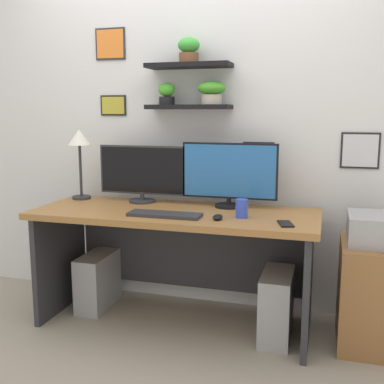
{
  "coord_description": "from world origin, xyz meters",
  "views": [
    {
      "loc": [
        0.9,
        -2.72,
        1.36
      ],
      "look_at": [
        0.1,
        0.05,
        0.87
      ],
      "focal_mm": 43.62,
      "sensor_mm": 36.0,
      "label": 1
    }
  ],
  "objects_px": {
    "keyboard": "(165,215)",
    "computer_mouse": "(218,217)",
    "desk_lamp": "(79,145)",
    "desk": "(177,240)",
    "drawer_cabinet": "(378,295)",
    "monitor_left": "(142,173)",
    "computer_tower_left": "(98,280)",
    "water_cup": "(242,208)",
    "cell_phone": "(286,224)",
    "computer_tower_right": "(277,305)",
    "monitor_right": "(229,174)",
    "printer": "(382,230)"
  },
  "relations": [
    {
      "from": "desk_lamp",
      "to": "computer_tower_left",
      "type": "relative_size",
      "value": 1.23
    },
    {
      "from": "monitor_left",
      "to": "water_cup",
      "type": "xyz_separation_m",
      "value": [
        0.74,
        -0.29,
        -0.15
      ]
    },
    {
      "from": "drawer_cabinet",
      "to": "desk",
      "type": "bearing_deg",
      "value": -179.81
    },
    {
      "from": "water_cup",
      "to": "computer_tower_right",
      "type": "height_order",
      "value": "water_cup"
    },
    {
      "from": "drawer_cabinet",
      "to": "printer",
      "type": "height_order",
      "value": "printer"
    },
    {
      "from": "monitor_left",
      "to": "desk_lamp",
      "type": "xyz_separation_m",
      "value": [
        -0.46,
        -0.01,
        0.18
      ]
    },
    {
      "from": "desk_lamp",
      "to": "computer_mouse",
      "type": "bearing_deg",
      "value": -18.72
    },
    {
      "from": "desk",
      "to": "keyboard",
      "type": "xyz_separation_m",
      "value": [
        -0.01,
        -0.22,
        0.21
      ]
    },
    {
      "from": "monitor_right",
      "to": "keyboard",
      "type": "height_order",
      "value": "monitor_right"
    },
    {
      "from": "monitor_left",
      "to": "keyboard",
      "type": "xyz_separation_m",
      "value": [
        0.3,
        -0.38,
        -0.19
      ]
    },
    {
      "from": "monitor_left",
      "to": "cell_phone",
      "type": "height_order",
      "value": "monitor_left"
    },
    {
      "from": "desk_lamp",
      "to": "printer",
      "type": "distance_m",
      "value": 2.05
    },
    {
      "from": "desk",
      "to": "computer_tower_right",
      "type": "distance_m",
      "value": 0.74
    },
    {
      "from": "desk",
      "to": "printer",
      "type": "height_order",
      "value": "printer"
    },
    {
      "from": "desk_lamp",
      "to": "water_cup",
      "type": "height_order",
      "value": "desk_lamp"
    },
    {
      "from": "desk",
      "to": "computer_tower_left",
      "type": "height_order",
      "value": "desk"
    },
    {
      "from": "desk",
      "to": "water_cup",
      "type": "xyz_separation_m",
      "value": [
        0.44,
        -0.13,
        0.26
      ]
    },
    {
      "from": "computer_mouse",
      "to": "water_cup",
      "type": "relative_size",
      "value": 0.82
    },
    {
      "from": "monitor_right",
      "to": "printer",
      "type": "xyz_separation_m",
      "value": [
        0.93,
        -0.16,
        -0.27
      ]
    },
    {
      "from": "keyboard",
      "to": "printer",
      "type": "height_order",
      "value": "printer"
    },
    {
      "from": "desk_lamp",
      "to": "water_cup",
      "type": "relative_size",
      "value": 4.48
    },
    {
      "from": "monitor_left",
      "to": "keyboard",
      "type": "height_order",
      "value": "monitor_left"
    },
    {
      "from": "monitor_left",
      "to": "monitor_right",
      "type": "relative_size",
      "value": 0.98
    },
    {
      "from": "keyboard",
      "to": "water_cup",
      "type": "height_order",
      "value": "water_cup"
    },
    {
      "from": "water_cup",
      "to": "drawer_cabinet",
      "type": "xyz_separation_m",
      "value": [
        0.79,
        0.13,
        -0.5
      ]
    },
    {
      "from": "water_cup",
      "to": "computer_tower_left",
      "type": "relative_size",
      "value": 0.27
    },
    {
      "from": "desk",
      "to": "monitor_right",
      "type": "height_order",
      "value": "monitor_right"
    },
    {
      "from": "keyboard",
      "to": "printer",
      "type": "xyz_separation_m",
      "value": [
        1.24,
        0.22,
        -0.06
      ]
    },
    {
      "from": "water_cup",
      "to": "computer_tower_right",
      "type": "relative_size",
      "value": 0.27
    },
    {
      "from": "desk",
      "to": "desk_lamp",
      "type": "xyz_separation_m",
      "value": [
        -0.77,
        0.15,
        0.59
      ]
    },
    {
      "from": "monitor_left",
      "to": "desk",
      "type": "bearing_deg",
      "value": -27.84
    },
    {
      "from": "computer_mouse",
      "to": "computer_tower_left",
      "type": "xyz_separation_m",
      "value": [
        -0.92,
        0.27,
        -0.57
      ]
    },
    {
      "from": "monitor_right",
      "to": "computer_tower_left",
      "type": "height_order",
      "value": "monitor_right"
    },
    {
      "from": "desk_lamp",
      "to": "desk",
      "type": "bearing_deg",
      "value": -10.88
    },
    {
      "from": "keyboard",
      "to": "computer_mouse",
      "type": "height_order",
      "value": "computer_mouse"
    },
    {
      "from": "keyboard",
      "to": "computer_tower_left",
      "type": "distance_m",
      "value": 0.87
    },
    {
      "from": "keyboard",
      "to": "desk_lamp",
      "type": "distance_m",
      "value": 0.92
    },
    {
      "from": "desk_lamp",
      "to": "computer_tower_right",
      "type": "height_order",
      "value": "desk_lamp"
    },
    {
      "from": "computer_mouse",
      "to": "desk_lamp",
      "type": "distance_m",
      "value": 1.2
    },
    {
      "from": "monitor_right",
      "to": "printer",
      "type": "distance_m",
      "value": 0.98
    },
    {
      "from": "desk",
      "to": "drawer_cabinet",
      "type": "distance_m",
      "value": 1.25
    },
    {
      "from": "monitor_left",
      "to": "computer_tower_left",
      "type": "relative_size",
      "value": 1.53
    },
    {
      "from": "desk_lamp",
      "to": "monitor_right",
      "type": "bearing_deg",
      "value": 0.7
    },
    {
      "from": "desk_lamp",
      "to": "computer_tower_left",
      "type": "bearing_deg",
      "value": -31.6
    },
    {
      "from": "water_cup",
      "to": "monitor_right",
      "type": "bearing_deg",
      "value": 114.94
    },
    {
      "from": "cell_phone",
      "to": "water_cup",
      "type": "relative_size",
      "value": 1.27
    },
    {
      "from": "computer_mouse",
      "to": "desk_lamp",
      "type": "relative_size",
      "value": 0.18
    },
    {
      "from": "monitor_right",
      "to": "cell_phone",
      "type": "xyz_separation_m",
      "value": [
        0.4,
        -0.4,
        -0.21
      ]
    },
    {
      "from": "keyboard",
      "to": "computer_tower_right",
      "type": "height_order",
      "value": "keyboard"
    },
    {
      "from": "desk_lamp",
      "to": "computer_tower_right",
      "type": "distance_m",
      "value": 1.71
    }
  ]
}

